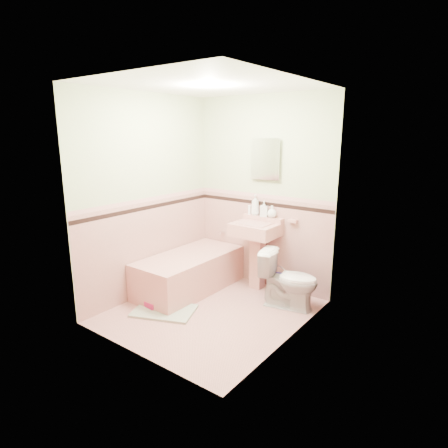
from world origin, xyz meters
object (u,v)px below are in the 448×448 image
Objects in this scene: medicine_cabinet at (266,159)px; soap_bottle_right at (272,212)px; sink at (255,257)px; toilet at (289,280)px; soap_bottle_mid at (264,209)px; bucket at (277,287)px; bathtub at (189,273)px; shoe at (151,305)px; soap_bottle_left at (255,205)px.

medicine_cabinet is 3.03× the size of soap_bottle_right.
sink is 1.31× the size of toilet.
sink reaches higher than toilet.
soap_bottle_mid is at bearing 87.01° from sink.
medicine_cabinet is 1.69× the size of bucket.
medicine_cabinet reaches higher than soap_bottle_mid.
soap_bottle_right is at bearing 0.00° from soap_bottle_mid.
soap_bottle_mid is at bearing -72.61° from medicine_cabinet.
bathtub is 0.74m from shoe.
bucket is at bearing -44.22° from soap_bottle_right.
soap_bottle_right is at bearing 53.99° from sink.
toilet is at bearing -39.29° from soap_bottle_right.
bathtub is at bearing -155.79° from bucket.
soap_bottle_right reaches higher than shoe.
bathtub is 9.19× the size of shoe.
bathtub is at bearing 91.76° from toilet.
bathtub is at bearing -142.07° from sink.
soap_bottle_mid is at bearing 180.00° from soap_bottle_right.
medicine_cabinet reaches higher than soap_bottle_right.
soap_bottle_left is (0.55, 0.71, 0.87)m from bathtub.
sink is at bearing -90.00° from medicine_cabinet.
toilet is 4.19× the size of shoe.
soap_bottle_right is 1.90m from shoe.
soap_bottle_right is (0.13, 0.18, 0.59)m from sink.
soap_bottle_mid is (0.01, 0.18, 0.61)m from sink.
soap_bottle_right reaches higher than toilet.
soap_bottle_left reaches higher than bucket.
sink is at bearing 69.27° from shoe.
soap_bottle_mid is 0.30× the size of toilet.
sink is 0.68m from soap_bottle_left.
soap_bottle_mid is 1.02m from bucket.
toilet is at bearing -34.65° from medicine_cabinet.
bucket reaches higher than shoe.
medicine_cabinet is (0.00, 0.21, 1.25)m from sink.
soap_bottle_left is at bearing 52.00° from bathtub.
soap_bottle_mid reaches higher than bathtub.
sink is at bearing -126.01° from soap_bottle_right.
bucket is (0.50, -0.24, -0.95)m from soap_bottle_left.
bathtub is at bearing -132.58° from medicine_cabinet.
bucket is at bearing -32.97° from soap_bottle_mid.
bathtub is 1.67× the size of sink.
shoe is at bearing -113.87° from medicine_cabinet.
bathtub is 1.78m from medicine_cabinet.
soap_bottle_left is 0.26m from soap_bottle_right.
soap_bottle_right is at bearing 135.78° from bucket.
bathtub is 1.33m from toilet.
bathtub reaches higher than shoe.
medicine_cabinet is at bearing 13.47° from soap_bottle_left.
sink is at bearing -92.99° from soap_bottle_mid.
shoe is at bearing 117.51° from toilet.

